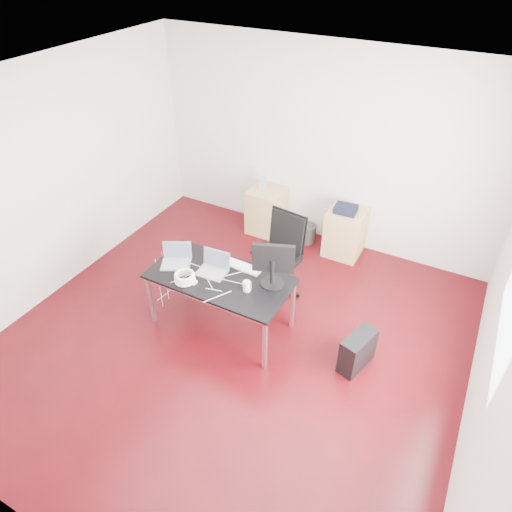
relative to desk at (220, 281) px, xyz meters
The scene contains 18 objects.
room_shell 0.80m from the desk, 28.58° to the right, with size 5.00×5.00×5.00m.
desk is the anchor object (origin of this frame).
office_chair 0.96m from the desk, 70.29° to the left, with size 0.53×0.55×1.08m.
filing_cabinet_left 2.15m from the desk, 102.74° to the left, with size 0.50×0.50×0.70m, color tan.
filing_cabinet_right 2.24m from the desk, 69.25° to the left, with size 0.50×0.50×0.70m, color tan.
pc_tower 1.68m from the desk, ahead, with size 0.20×0.45×0.44m, color black.
wastebasket 2.17m from the desk, 83.93° to the left, with size 0.24×0.24×0.28m, color black.
power_strip 1.27m from the desk, 167.07° to the left, with size 0.30×0.06×0.04m, color white.
laptop_left 0.59m from the desk, behind, with size 0.41×0.38×0.23m.
laptop_right 0.17m from the desk, 155.61° to the left, with size 0.35×0.28×0.23m.
monitor 0.68m from the desk, 17.93° to the left, with size 0.44×0.26×0.51m.
keyboard 0.31m from the desk, 61.63° to the left, with size 0.44×0.14×0.02m, color white.
cup_white 0.40m from the desk, ahead, with size 0.08×0.08×0.12m, color white.
cup_brown 0.40m from the desk, ahead, with size 0.08×0.08×0.10m, color #59321E.
cable_coil 0.40m from the desk, 140.93° to the right, with size 0.24×0.24×0.11m.
power_adapter 0.31m from the desk, 131.64° to the right, with size 0.07×0.07×0.03m, color white.
speaker 2.18m from the desk, 104.77° to the left, with size 0.09×0.08×0.18m, color #9E9E9E.
navy_garment 2.17m from the desk, 69.48° to the left, with size 0.30×0.24×0.09m, color black.
Camera 1 is at (1.95, -3.11, 3.96)m, focal length 32.00 mm.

